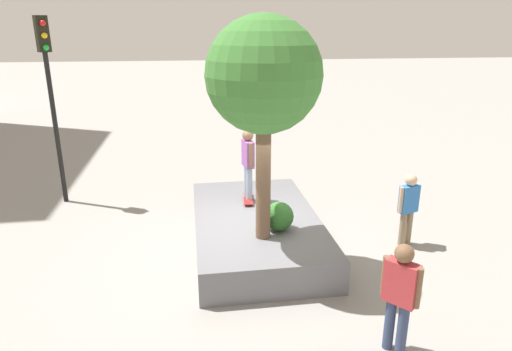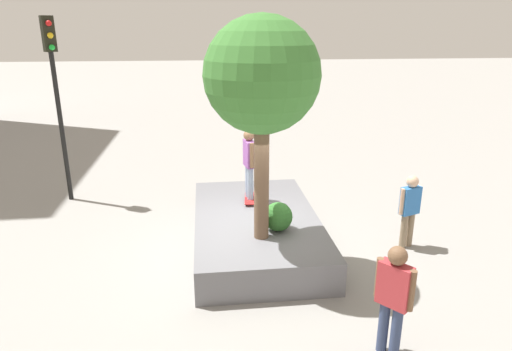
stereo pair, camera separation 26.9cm
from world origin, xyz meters
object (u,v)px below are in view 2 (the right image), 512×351
(plaza_tree, at_px, (262,78))
(passerby_with_bag, at_px, (410,206))
(traffic_light_corner, at_px, (55,80))
(planter_ledge, at_px, (256,229))
(bystander_watching, at_px, (393,294))
(skateboard, at_px, (249,198))
(skateboarder, at_px, (249,159))

(plaza_tree, distance_m, passerby_with_bag, 4.24)
(plaza_tree, xyz_separation_m, traffic_light_corner, (4.24, 4.72, -0.43))
(planter_ledge, distance_m, bystander_watching, 4.04)
(plaza_tree, height_order, passerby_with_bag, plaza_tree)
(planter_ledge, distance_m, plaza_tree, 3.50)
(planter_ledge, xyz_separation_m, passerby_with_bag, (-0.57, -3.18, 0.60))
(passerby_with_bag, bearing_deg, skateboard, 66.24)
(skateboarder, bearing_deg, skateboard, -7.13)
(traffic_light_corner, relative_size, passerby_with_bag, 2.97)
(planter_ledge, bearing_deg, skateboarder, 3.59)
(planter_ledge, relative_size, traffic_light_corner, 0.95)
(planter_ledge, distance_m, passerby_with_bag, 3.28)
(skateboarder, height_order, traffic_light_corner, traffic_light_corner)
(planter_ledge, xyz_separation_m, skateboarder, (0.86, 0.05, 1.33))
(skateboarder, relative_size, traffic_light_corner, 0.34)
(passerby_with_bag, bearing_deg, planter_ledge, 79.91)
(plaza_tree, distance_m, bystander_watching, 4.06)
(planter_ledge, bearing_deg, skateboard, 3.59)
(planter_ledge, height_order, skateboard, skateboard)
(skateboarder, bearing_deg, plaza_tree, -179.04)
(planter_ledge, height_order, traffic_light_corner, traffic_light_corner)
(skateboard, distance_m, bystander_watching, 4.82)
(plaza_tree, height_order, bystander_watching, plaza_tree)
(skateboarder, xyz_separation_m, bystander_watching, (-4.57, -1.52, -0.67))
(plaza_tree, height_order, traffic_light_corner, traffic_light_corner)
(skateboarder, bearing_deg, planter_ledge, -176.41)
(traffic_light_corner, distance_m, bystander_watching, 9.55)
(planter_ledge, height_order, passerby_with_bag, passerby_with_bag)
(skateboard, relative_size, skateboarder, 0.51)
(planter_ledge, height_order, bystander_watching, bystander_watching)
(skateboarder, bearing_deg, traffic_light_corner, 63.55)
(skateboard, relative_size, passerby_with_bag, 0.51)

